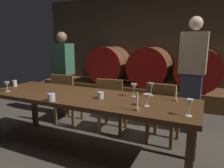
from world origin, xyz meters
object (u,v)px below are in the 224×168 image
object	(u,v)px
guest_left	(63,74)
wine_glass_center_left	(134,87)
candle_left	(137,105)
wine_glass_left	(7,84)
wine_glass_right	(147,97)
chair_left	(66,96)
wine_barrel_center	(150,67)
cup_center	(51,97)
candle_right	(176,97)
cup_left	(15,83)
chair_right	(162,110)
wine_glass_center_right	(151,86)
dining_table	(87,101)
wine_barrel_right	(199,69)
wine_barrel_left	(109,65)
chair_center	(111,103)
cup_right	(101,95)
guest_right	(192,75)
wine_glass_far_right	(190,104)

from	to	relation	value
guest_left	wine_glass_center_left	bearing A→B (deg)	162.48
candle_left	wine_glass_left	xyz separation A→B (m)	(-1.83, 0.01, 0.04)
wine_glass_right	guest_left	bearing A→B (deg)	150.06
chair_left	wine_barrel_center	bearing A→B (deg)	-121.75
cup_center	wine_glass_center_left	bearing A→B (deg)	35.89
candle_right	wine_glass_left	world-z (taller)	candle_right
candle_right	cup_left	world-z (taller)	candle_right
candle_right	chair_right	bearing A→B (deg)	118.72
guest_left	wine_glass_center_right	size ratio (longest dim) A/B	9.94
dining_table	cup_center	bearing A→B (deg)	-124.24
guest_left	wine_barrel_right	bearing A→B (deg)	-136.36
guest_left	cup_left	distance (m)	1.02
cup_left	wine_barrel_left	bearing A→B (deg)	83.44
cup_left	cup_center	xyz separation A→B (m)	(1.02, -0.37, -0.00)
chair_center	wine_glass_right	size ratio (longest dim) A/B	6.64
guest_left	wine_glass_right	size ratio (longest dim) A/B	12.00
wine_barrel_center	chair_left	world-z (taller)	wine_barrel_center
wine_barrel_left	candle_left	xyz separation A→B (m)	(1.70, -2.94, -0.01)
wine_barrel_left	wine_glass_center_left	bearing A→B (deg)	-58.65
dining_table	chair_left	distance (m)	1.09
wine_glass_left	cup_right	size ratio (longest dim) A/B	1.68
wine_glass_left	wine_barrel_right	bearing A→B (deg)	52.32
guest_right	wine_glass_center_left	distance (m)	1.16
chair_left	dining_table	bearing A→B (deg)	134.30
wine_glass_center_left	cup_center	bearing A→B (deg)	-144.11
chair_right	cup_left	bearing A→B (deg)	22.78
guest_right	wine_glass_left	distance (m)	2.66
chair_center	candle_left	distance (m)	1.19
guest_right	cup_right	xyz separation A→B (m)	(-0.92, -1.25, -0.12)
candle_right	chair_center	bearing A→B (deg)	157.55
wine_barrel_center	wine_glass_left	size ratio (longest dim) A/B	6.95
wine_barrel_left	chair_right	bearing A→B (deg)	-49.04
wine_glass_right	wine_glass_far_right	xyz separation A→B (m)	(0.43, -0.12, 0.02)
chair_left	guest_left	distance (m)	0.57
wine_barrel_right	wine_glass_right	xyz separation A→B (m)	(-0.38, -2.77, 0.03)
wine_barrel_right	cup_center	bearing A→B (deg)	-115.04
chair_left	cup_left	bearing A→B (deg)	50.03
cup_left	cup_center	distance (m)	1.09
wine_barrel_right	dining_table	bearing A→B (deg)	-113.68
wine_glass_right	cup_right	size ratio (longest dim) A/B	1.65
wine_barrel_center	cup_left	distance (m)	2.99
guest_left	cup_left	xyz separation A→B (m)	(-0.12, -1.01, -0.01)
chair_right	wine_glass_center_right	size ratio (longest dim) A/B	5.50
wine_glass_left	chair_right	bearing A→B (deg)	24.61
candle_right	wine_glass_left	size ratio (longest dim) A/B	1.35
chair_center	wine_glass_left	xyz separation A→B (m)	(-1.13, -0.90, 0.37)
wine_glass_left	cup_center	distance (m)	0.85
cup_center	guest_right	bearing A→B (deg)	48.73
wine_barrel_right	wine_glass_right	size ratio (longest dim) A/B	7.06
dining_table	chair_right	size ratio (longest dim) A/B	3.04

